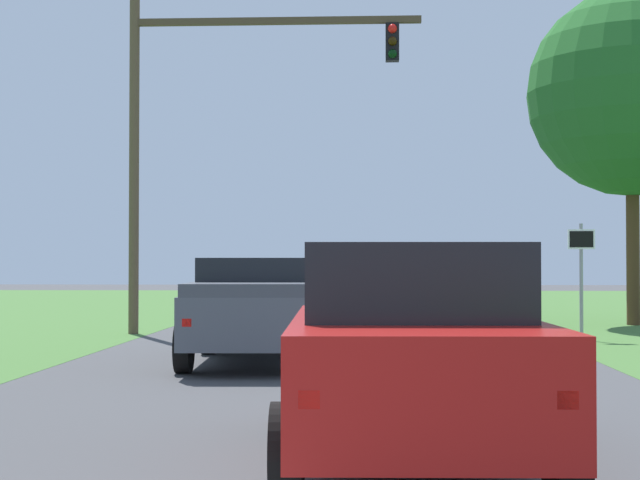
{
  "coord_description": "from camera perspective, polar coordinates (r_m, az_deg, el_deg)",
  "views": [
    {
      "loc": [
        0.58,
        -3.51,
        1.74
      ],
      "look_at": [
        -0.36,
        16.47,
        2.19
      ],
      "focal_mm": 54.88,
      "sensor_mm": 36.0,
      "label": 1
    }
  ],
  "objects": [
    {
      "name": "ground_plane",
      "position": [
        14.19,
        0.33,
        -8.31
      ],
      "size": [
        120.0,
        120.0,
        0.0
      ],
      "primitive_type": "plane",
      "color": "#424244"
    },
    {
      "name": "red_suv_near",
      "position": [
        8.6,
        5.28,
        -6.25
      ],
      "size": [
        2.37,
        4.52,
        1.89
      ],
      "color": "#9E1411",
      "rests_on": "ground_plane"
    },
    {
      "name": "pickup_truck_lead",
      "position": [
        16.76,
        -3.79,
        -4.01
      ],
      "size": [
        2.42,
        5.17,
        1.8
      ],
      "color": "#4C515B",
      "rests_on": "ground_plane"
    },
    {
      "name": "traffic_light",
      "position": [
        23.9,
        -6.7,
        7.33
      ],
      "size": [
        7.05,
        0.4,
        8.14
      ],
      "color": "brown",
      "rests_on": "ground_plane"
    },
    {
      "name": "keep_moving_sign",
      "position": [
        22.42,
        14.99,
        -1.45
      ],
      "size": [
        0.6,
        0.09,
        2.59
      ],
      "color": "gray",
      "rests_on": "ground_plane"
    },
    {
      "name": "oak_tree_right",
      "position": [
        28.57,
        17.73,
        8.17
      ],
      "size": [
        5.73,
        5.73,
        9.28
      ],
      "color": "#4C351E",
      "rests_on": "ground_plane"
    }
  ]
}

